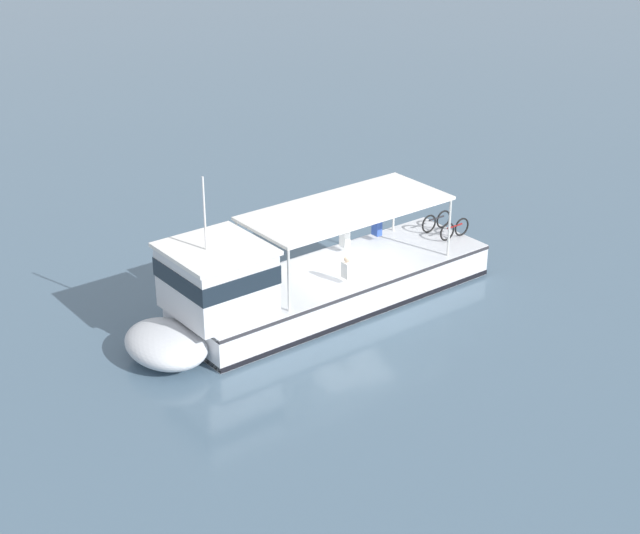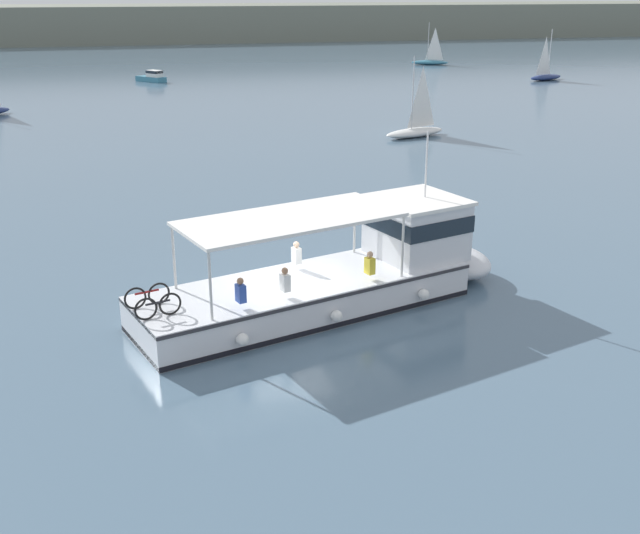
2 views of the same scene
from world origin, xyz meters
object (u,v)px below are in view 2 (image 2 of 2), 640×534
at_px(sailboat_horizon_west, 415,129).
at_px(motorboat_near_starboard, 152,77).
at_px(sailboat_far_right, 430,61).
at_px(sailboat_mid_channel, 546,75).
at_px(ferry_main, 347,273).

bearing_deg(sailboat_horizon_west, motorboat_near_starboard, 112.98).
bearing_deg(sailboat_far_right, motorboat_near_starboard, -164.12).
distance_m(sailboat_horizon_west, motorboat_near_starboard, 40.64).
relative_size(sailboat_mid_channel, sailboat_far_right, 1.00).
bearing_deg(motorboat_near_starboard, ferry_main, -87.32).
relative_size(sailboat_horizon_west, sailboat_far_right, 1.00).
relative_size(ferry_main, sailboat_horizon_west, 2.42).
relative_size(ferry_main, sailboat_mid_channel, 2.42).
xyz_separation_m(ferry_main, motorboat_near_starboard, (-3.01, 64.29, -0.47)).
bearing_deg(sailboat_far_right, ferry_main, -114.20).
bearing_deg(sailboat_horizon_west, sailboat_far_right, 66.58).
height_order(sailboat_mid_channel, sailboat_far_right, same).
bearing_deg(sailboat_mid_channel, motorboat_near_starboard, 167.59).
xyz_separation_m(sailboat_mid_channel, motorboat_near_starboard, (-42.19, 9.28, 0.00)).
bearing_deg(motorboat_near_starboard, sailboat_far_right, 15.88).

